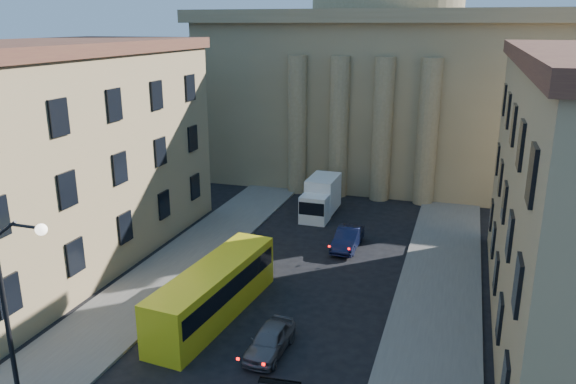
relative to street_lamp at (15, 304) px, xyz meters
name	(u,v)px	position (x,y,z in m)	size (l,w,h in m)	color
sidewalk_left	(134,302)	(-1.53, 10.00, -5.21)	(5.00, 60.00, 0.15)	#5D5A55
sidewalk_right	(430,352)	(15.47, 10.00, -5.21)	(5.00, 60.00, 0.15)	#5D5A55
church	(384,60)	(6.97, 47.47, 6.59)	(68.02, 28.76, 36.60)	#7D6D4D
building_left	(46,156)	(-10.03, 14.00, 2.14)	(11.60, 26.60, 14.70)	#9A845A
street_lamp	(15,304)	(0.00, 0.00, 0.00)	(2.62, 0.44, 8.83)	black
car_right_far	(270,340)	(7.82, 7.63, -4.59)	(1.64, 4.07, 1.39)	#525258
car_right_distant	(347,238)	(8.66, 22.15, -4.53)	(1.59, 4.57, 1.51)	black
city_bus	(214,290)	(3.64, 10.15, -3.69)	(3.35, 10.73, 2.98)	yellow
box_truck	(321,198)	(4.90, 28.78, -3.79)	(2.31, 5.76, 3.16)	silver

